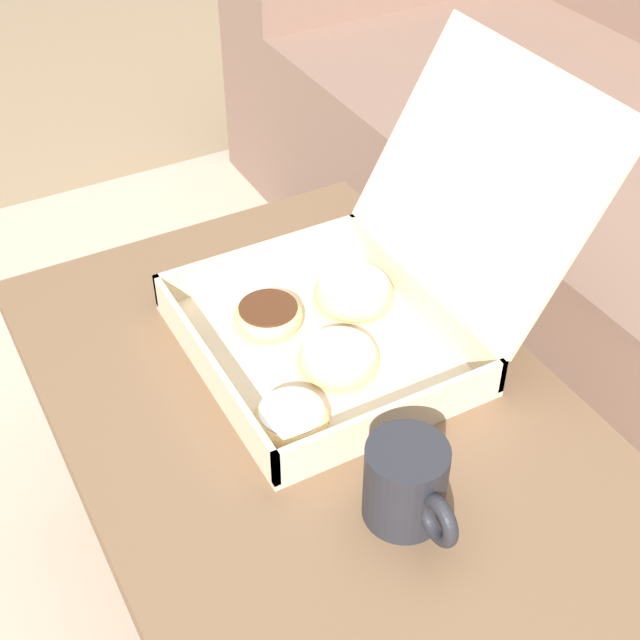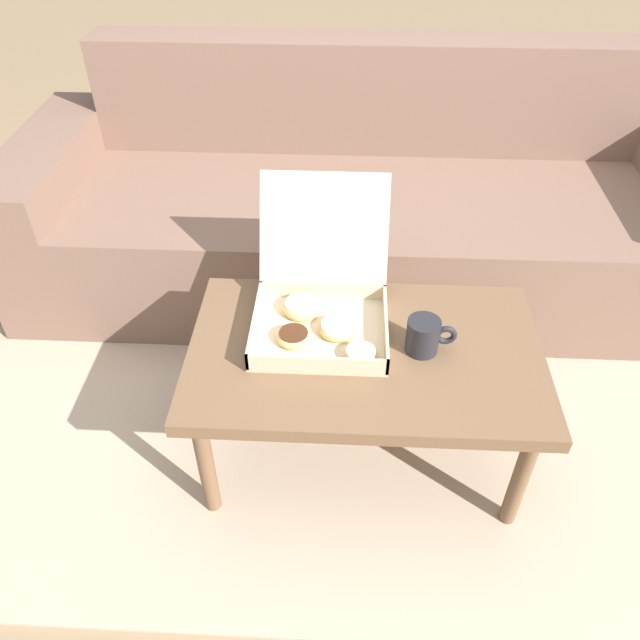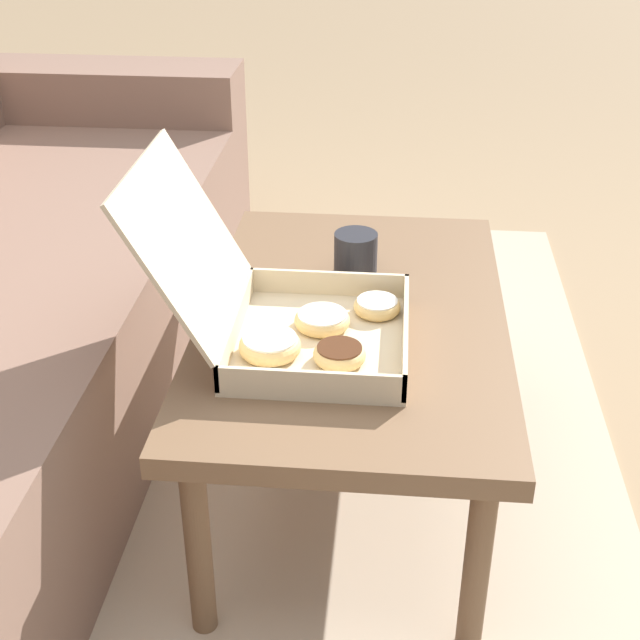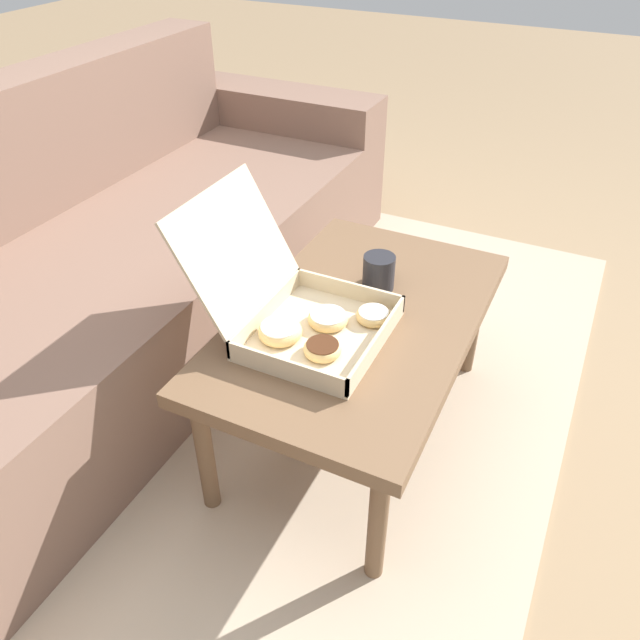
% 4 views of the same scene
% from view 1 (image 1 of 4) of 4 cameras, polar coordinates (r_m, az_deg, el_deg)
% --- Properties ---
extents(ground_plane, '(12.00, 12.00, 0.00)m').
position_cam_1_polar(ground_plane, '(1.41, 3.19, -17.56)').
color(ground_plane, '#937756').
extents(area_rug, '(2.70, 1.90, 0.01)m').
position_cam_1_polar(area_rug, '(1.52, 13.14, -12.46)').
color(area_rug, tan).
rests_on(area_rug, ground_plane).
extents(coffee_table, '(0.94, 0.58, 0.42)m').
position_cam_1_polar(coffee_table, '(1.09, 0.70, -8.39)').
color(coffee_table, brown).
rests_on(coffee_table, ground_plane).
extents(pastry_box, '(0.36, 0.46, 0.33)m').
position_cam_1_polar(pastry_box, '(1.13, 2.39, 1.25)').
color(pastry_box, beige).
rests_on(pastry_box, coffee_table).
extents(coffee_mug, '(0.13, 0.09, 0.10)m').
position_cam_1_polar(coffee_mug, '(0.93, 5.61, -10.44)').
color(coffee_mug, '#232328').
rests_on(coffee_mug, coffee_table).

